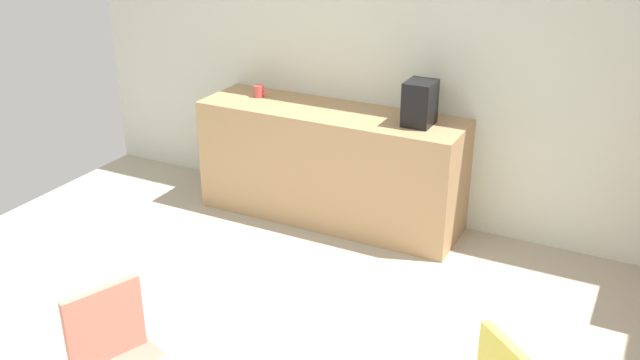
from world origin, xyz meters
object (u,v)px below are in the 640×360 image
chair_coral (117,353)px  mug_white (259,91)px  coffee_maker (420,103)px  mug_green (421,117)px

chair_coral → mug_white: 2.87m
chair_coral → coffee_maker: (0.49, 2.65, 0.54)m
mug_green → mug_white: bearing=178.7°
chair_coral → coffee_maker: 2.75m
mug_green → coffee_maker: (-0.01, -0.02, 0.11)m
mug_white → coffee_maker: (1.37, -0.05, 0.11)m
coffee_maker → mug_green: bearing=72.0°
chair_coral → mug_white: size_ratio=6.43×
coffee_maker → mug_white: bearing=177.8°
chair_coral → mug_green: bearing=79.4°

